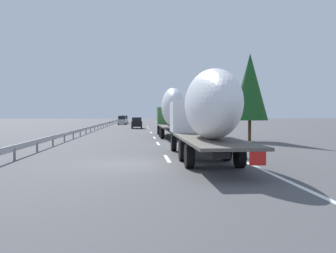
{
  "coord_description": "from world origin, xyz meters",
  "views": [
    {
      "loc": [
        -16.85,
        -0.39,
        2.33
      ],
      "look_at": [
        13.15,
        -2.7,
        1.3
      ],
      "focal_mm": 38.84,
      "sensor_mm": 36.0,
      "label": 1
    }
  ],
  "objects_px": {
    "truck_lead": "(172,111)",
    "truck_trailing": "(206,111)",
    "car_black_suv": "(137,123)",
    "road_sign": "(179,114)",
    "car_silver_hatch": "(122,120)",
    "car_white_van": "(124,119)"
  },
  "relations": [
    {
      "from": "car_black_suv",
      "to": "car_silver_hatch",
      "type": "bearing_deg",
      "value": 8.9
    },
    {
      "from": "car_black_suv",
      "to": "road_sign",
      "type": "relative_size",
      "value": 1.22
    },
    {
      "from": "car_silver_hatch",
      "to": "road_sign",
      "type": "bearing_deg",
      "value": -155.05
    },
    {
      "from": "car_black_suv",
      "to": "car_white_van",
      "type": "distance_m",
      "value": 32.71
    },
    {
      "from": "truck_trailing",
      "to": "car_black_suv",
      "type": "xyz_separation_m",
      "value": [
        41.56,
        3.73,
        -1.56
      ]
    },
    {
      "from": "truck_lead",
      "to": "car_silver_hatch",
      "type": "height_order",
      "value": "truck_lead"
    },
    {
      "from": "truck_lead",
      "to": "road_sign",
      "type": "relative_size",
      "value": 3.8
    },
    {
      "from": "car_black_suv",
      "to": "road_sign",
      "type": "height_order",
      "value": "road_sign"
    },
    {
      "from": "truck_trailing",
      "to": "car_black_suv",
      "type": "relative_size",
      "value": 3.27
    },
    {
      "from": "truck_lead",
      "to": "truck_trailing",
      "type": "bearing_deg",
      "value": 180.0
    },
    {
      "from": "truck_trailing",
      "to": "road_sign",
      "type": "relative_size",
      "value": 4.0
    },
    {
      "from": "car_black_suv",
      "to": "car_silver_hatch",
      "type": "relative_size",
      "value": 0.97
    },
    {
      "from": "truck_trailing",
      "to": "car_black_suv",
      "type": "bearing_deg",
      "value": 5.13
    },
    {
      "from": "truck_lead",
      "to": "truck_trailing",
      "type": "distance_m",
      "value": 18.98
    },
    {
      "from": "truck_lead",
      "to": "truck_trailing",
      "type": "xyz_separation_m",
      "value": [
        -18.98,
        0.0,
        -0.19
      ]
    },
    {
      "from": "car_white_van",
      "to": "truck_lead",
      "type": "bearing_deg",
      "value": -172.56
    },
    {
      "from": "truck_lead",
      "to": "car_silver_hatch",
      "type": "xyz_separation_m",
      "value": [
        44.78,
        7.21,
        -1.7
      ]
    },
    {
      "from": "car_white_van",
      "to": "car_silver_hatch",
      "type": "bearing_deg",
      "value": 179.89
    },
    {
      "from": "car_black_suv",
      "to": "car_silver_hatch",
      "type": "height_order",
      "value": "car_silver_hatch"
    },
    {
      "from": "car_silver_hatch",
      "to": "truck_lead",
      "type": "bearing_deg",
      "value": -170.85
    },
    {
      "from": "car_black_suv",
      "to": "car_silver_hatch",
      "type": "xyz_separation_m",
      "value": [
        22.21,
        3.48,
        0.05
      ]
    },
    {
      "from": "truck_trailing",
      "to": "car_silver_hatch",
      "type": "xyz_separation_m",
      "value": [
        63.77,
        7.21,
        -1.51
      ]
    }
  ]
}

